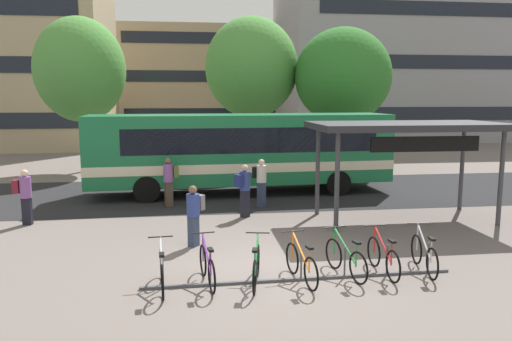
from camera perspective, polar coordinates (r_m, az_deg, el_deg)
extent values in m
plane|color=#6B605B|center=(11.35, 1.29, -11.52)|extent=(200.00, 200.00, 0.00)
cube|color=#232326|center=(19.99, -2.64, -2.65)|extent=(80.00, 7.20, 0.01)
cube|color=#196B3D|center=(19.75, -1.75, 2.64)|extent=(12.11, 3.14, 2.70)
cube|color=beige|center=(19.82, -1.74, 0.77)|extent=(12.13, 3.16, 0.36)
cube|color=black|center=(19.61, -17.80, 5.50)|extent=(1.11, 2.34, 0.40)
cube|color=black|center=(19.74, -19.21, 2.95)|extent=(0.19, 2.19, 1.40)
cube|color=black|center=(18.53, -0.26, 3.51)|extent=(9.83, 0.55, 0.97)
cube|color=black|center=(20.98, -1.45, 4.10)|extent=(9.83, 0.55, 0.97)
cylinder|color=black|center=(18.60, -12.60, -2.15)|extent=(1.01, 0.35, 1.00)
cylinder|color=black|center=(20.87, -12.37, -0.98)|extent=(1.01, 0.35, 1.00)
cylinder|color=black|center=(19.73, 9.53, -1.44)|extent=(1.01, 0.35, 1.00)
cylinder|color=black|center=(21.89, 7.48, -0.41)|extent=(1.01, 0.35, 1.00)
cube|color=#47474C|center=(10.78, 5.26, -12.49)|extent=(6.79, 0.25, 0.06)
cylinder|color=#47474C|center=(10.38, -10.82, -11.58)|extent=(0.04, 0.04, 0.70)
cylinder|color=#47474C|center=(10.39, -5.36, -11.44)|extent=(0.04, 0.04, 0.70)
cylinder|color=#47474C|center=(10.49, 0.04, -11.21)|extent=(0.04, 0.04, 0.70)
cylinder|color=#47474C|center=(10.67, 5.29, -10.89)|extent=(0.04, 0.04, 0.70)
cylinder|color=#47474C|center=(10.94, 10.30, -10.50)|extent=(0.04, 0.04, 0.70)
cylinder|color=#47474C|center=(11.29, 15.03, -10.06)|extent=(0.04, 0.04, 0.70)
cylinder|color=#47474C|center=(11.70, 19.44, -9.58)|extent=(0.04, 0.04, 0.70)
torus|color=black|center=(10.80, -10.98, -10.77)|extent=(0.10, 0.71, 0.70)
torus|color=black|center=(9.84, -10.84, -12.72)|extent=(0.10, 0.71, 0.70)
cube|color=silver|center=(10.23, -10.97, -10.01)|extent=(0.11, 0.92, 0.58)
cylinder|color=silver|center=(9.84, -10.90, -11.08)|extent=(0.03, 0.03, 0.55)
cube|color=black|center=(9.76, -10.94, -9.62)|extent=(0.12, 0.23, 0.05)
cylinder|color=silver|center=(10.68, -11.03, -9.21)|extent=(0.03, 0.03, 0.65)
cylinder|color=black|center=(10.59, -11.08, -7.59)|extent=(0.52, 0.07, 0.03)
torus|color=black|center=(10.95, -6.20, -10.38)|extent=(0.15, 0.70, 0.70)
torus|color=black|center=(10.01, -5.18, -12.23)|extent=(0.15, 0.70, 0.70)
cube|color=#702893|center=(10.39, -5.76, -9.60)|extent=(0.17, 0.91, 0.58)
cylinder|color=#702893|center=(10.01, -5.31, -10.62)|extent=(0.03, 0.03, 0.55)
cube|color=black|center=(9.92, -5.33, -9.18)|extent=(0.13, 0.23, 0.05)
cylinder|color=#702893|center=(10.83, -6.21, -8.84)|extent=(0.04, 0.04, 0.65)
cylinder|color=black|center=(10.74, -6.23, -7.24)|extent=(0.52, 0.10, 0.03)
torus|color=black|center=(10.90, 0.20, -10.42)|extent=(0.18, 0.70, 0.70)
torus|color=black|center=(9.94, -0.18, -12.34)|extent=(0.18, 0.70, 0.70)
cube|color=#1E7F38|center=(10.33, 0.03, -9.66)|extent=(0.21, 0.91, 0.58)
cylinder|color=#1E7F38|center=(9.94, -0.14, -10.71)|extent=(0.04, 0.04, 0.55)
cube|color=black|center=(9.86, -0.14, -9.26)|extent=(0.14, 0.24, 0.05)
cylinder|color=#1E7F38|center=(10.78, 0.20, -8.88)|extent=(0.04, 0.04, 0.65)
cylinder|color=black|center=(10.69, 0.20, -7.28)|extent=(0.52, 0.13, 0.03)
torus|color=black|center=(11.05, 4.24, -10.17)|extent=(0.17, 0.70, 0.70)
torus|color=black|center=(10.17, 6.43, -11.90)|extent=(0.17, 0.70, 0.70)
cube|color=orange|center=(10.52, 5.27, -9.36)|extent=(0.20, 0.91, 0.58)
cylinder|color=orange|center=(10.17, 6.23, -10.33)|extent=(0.03, 0.03, 0.55)
cube|color=black|center=(10.08, 6.25, -8.91)|extent=(0.14, 0.23, 0.05)
cylinder|color=orange|center=(10.94, 4.30, -8.65)|extent=(0.04, 0.04, 0.65)
cylinder|color=black|center=(10.85, 4.32, -7.06)|extent=(0.52, 0.12, 0.03)
torus|color=black|center=(11.47, 9.04, -9.55)|extent=(0.21, 0.69, 0.70)
torus|color=black|center=(10.65, 11.85, -11.07)|extent=(0.21, 0.69, 0.70)
cube|color=#1E7F38|center=(10.98, 10.38, -8.70)|extent=(0.25, 0.90, 0.58)
cylinder|color=#1E7F38|center=(10.65, 11.60, -9.57)|extent=(0.04, 0.04, 0.55)
cube|color=black|center=(10.57, 11.64, -8.21)|extent=(0.15, 0.24, 0.05)
cylinder|color=#1E7F38|center=(11.36, 9.12, -8.07)|extent=(0.04, 0.04, 0.65)
cylinder|color=black|center=(11.28, 9.16, -6.54)|extent=(0.51, 0.15, 0.03)
torus|color=black|center=(11.79, 13.56, -9.18)|extent=(0.07, 0.71, 0.70)
torus|color=black|center=(10.91, 15.69, -10.73)|extent=(0.07, 0.71, 0.70)
cube|color=red|center=(11.27, 14.60, -8.38)|extent=(0.07, 0.92, 0.58)
cylinder|color=red|center=(10.91, 15.53, -9.26)|extent=(0.03, 0.03, 0.55)
cube|color=black|center=(10.84, 15.58, -7.93)|extent=(0.11, 0.22, 0.05)
cylinder|color=red|center=(11.68, 13.66, -7.74)|extent=(0.03, 0.03, 0.65)
cylinder|color=black|center=(11.60, 13.71, -6.25)|extent=(0.52, 0.05, 0.03)
torus|color=black|center=(12.24, 18.20, -8.72)|extent=(0.13, 0.70, 0.70)
torus|color=black|center=(11.32, 19.86, -10.21)|extent=(0.13, 0.70, 0.70)
cube|color=#B7BABF|center=(11.71, 19.04, -7.94)|extent=(0.14, 0.92, 0.58)
cylinder|color=#B7BABF|center=(11.33, 19.75, -8.79)|extent=(0.03, 0.03, 0.55)
cube|color=black|center=(11.26, 19.82, -7.50)|extent=(0.13, 0.23, 0.05)
cylinder|color=#B7BABF|center=(12.13, 18.30, -7.33)|extent=(0.04, 0.04, 0.65)
cylinder|color=black|center=(12.05, 18.37, -5.89)|extent=(0.52, 0.09, 0.03)
cylinder|color=#38383D|center=(14.25, 9.42, -1.42)|extent=(0.14, 0.14, 2.90)
cylinder|color=#38383D|center=(16.49, 26.67, -0.87)|extent=(0.14, 0.14, 2.90)
cylinder|color=#38383D|center=(16.30, 7.20, -0.11)|extent=(0.14, 0.14, 2.90)
cylinder|color=#38383D|center=(18.29, 22.88, 0.22)|extent=(0.14, 0.14, 2.90)
cube|color=#28282D|center=(16.00, 17.23, 4.99)|extent=(5.93, 2.98, 0.20)
cube|color=black|center=(14.93, 19.14, 2.94)|extent=(3.27, 0.09, 0.44)
cube|color=black|center=(15.99, -1.29, -3.88)|extent=(0.33, 0.32, 0.90)
cylinder|color=navy|center=(15.84, -1.30, -1.21)|extent=(0.48, 0.48, 0.61)
sphere|color=tan|center=(15.77, -1.30, 0.28)|extent=(0.22, 0.22, 0.22)
cube|color=navy|center=(15.66, -2.00, -1.21)|extent=(0.31, 0.33, 0.40)
cube|color=black|center=(16.60, -25.12, -4.32)|extent=(0.27, 0.21, 0.85)
cylinder|color=#7F4C93|center=(16.46, -25.29, -1.78)|extent=(0.36, 0.36, 0.65)
sphere|color=beige|center=(16.40, -25.39, -0.29)|extent=(0.22, 0.22, 0.22)
cube|color=maroon|center=(16.55, -26.14, -1.67)|extent=(0.19, 0.29, 0.40)
cube|color=#2D3851|center=(13.05, -7.29, -7.03)|extent=(0.32, 0.33, 0.81)
cylinder|color=navy|center=(12.88, -7.35, -4.03)|extent=(0.48, 0.48, 0.59)
sphere|color=brown|center=(12.79, -7.39, -2.25)|extent=(0.22, 0.22, 0.22)
cube|color=slate|center=(13.07, -6.67, -3.69)|extent=(0.33, 0.31, 0.40)
cube|color=#47382D|center=(17.78, -10.13, -2.73)|extent=(0.31, 0.27, 0.90)
cylinder|color=#7F4C93|center=(17.65, -10.19, -0.27)|extent=(0.43, 0.43, 0.64)
sphere|color=brown|center=(17.59, -10.23, 1.12)|extent=(0.22, 0.22, 0.22)
cube|color=#56602D|center=(17.72, -9.39, -0.11)|extent=(0.26, 0.32, 0.40)
cube|color=#2D3851|center=(17.42, 0.64, -2.83)|extent=(0.31, 0.33, 0.89)
cylinder|color=beige|center=(17.29, 0.64, -0.40)|extent=(0.47, 0.47, 0.61)
sphere|color=beige|center=(17.23, 0.64, 0.96)|extent=(0.22, 0.22, 0.22)
cube|color=black|center=(17.48, 0.07, -0.20)|extent=(0.33, 0.31, 0.40)
cylinder|color=brown|center=(27.56, -0.52, 3.77)|extent=(0.32, 0.32, 3.15)
ellipsoid|color=#4C8E3D|center=(27.51, -0.53, 11.92)|extent=(5.09, 5.09, 5.50)
cylinder|color=brown|center=(27.04, -19.41, 3.04)|extent=(0.32, 0.32, 3.01)
ellipsoid|color=#4C8E3D|center=(26.97, -19.82, 11.00)|extent=(4.56, 4.56, 5.30)
cylinder|color=brown|center=(26.83, 9.88, 3.17)|extent=(0.32, 0.32, 2.83)
ellipsoid|color=#2D7028|center=(26.74, 10.08, 10.79)|extent=(5.09, 5.09, 5.06)
cube|color=gray|center=(49.77, 18.76, 13.31)|extent=(26.24, 12.54, 16.72)
cube|color=black|center=(44.01, 22.01, 6.18)|extent=(23.09, 0.06, 1.10)
cube|color=black|center=(44.07, 22.32, 11.61)|extent=(23.09, 0.06, 1.10)
cube|color=black|center=(44.53, 22.64, 16.98)|extent=(23.09, 0.06, 1.10)
cube|color=tan|center=(55.92, -5.81, 10.23)|extent=(18.78, 13.18, 11.03)
cube|color=black|center=(49.32, -5.52, 6.61)|extent=(16.52, 0.06, 1.10)
cube|color=black|center=(49.33, -5.58, 10.88)|extent=(16.52, 0.06, 1.10)
cube|color=black|center=(49.61, -5.65, 15.12)|extent=(16.52, 0.06, 1.10)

